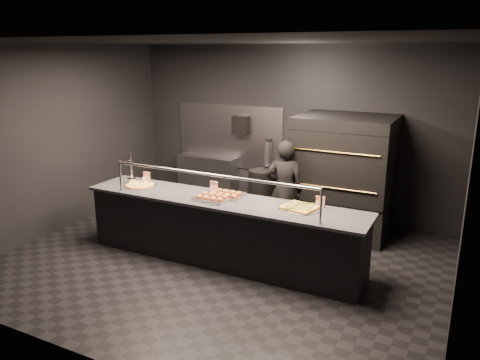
{
  "coord_description": "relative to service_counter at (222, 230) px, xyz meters",
  "views": [
    {
      "loc": [
        2.99,
        -5.34,
        2.89
      ],
      "look_at": [
        0.19,
        0.2,
        1.17
      ],
      "focal_mm": 35.0,
      "sensor_mm": 36.0,
      "label": 1
    }
  ],
  "objects": [
    {
      "name": "slider_tray_a",
      "position": [
        -0.1,
        -0.07,
        0.48
      ],
      "size": [
        0.55,
        0.46,
        0.07
      ],
      "color": "silver",
      "rests_on": "service_counter"
    },
    {
      "name": "room",
      "position": [
        -0.02,
        0.05,
        1.03
      ],
      "size": [
        6.04,
        6.0,
        3.0
      ],
      "color": "black",
      "rests_on": "ground"
    },
    {
      "name": "tent_cards",
      "position": [
        -0.15,
        0.28,
        0.53
      ],
      "size": [
        2.92,
        0.04,
        0.15
      ],
      "color": "white",
      "rests_on": "service_counter"
    },
    {
      "name": "fire_extinguisher",
      "position": [
        -0.35,
        2.4,
        0.6
      ],
      "size": [
        0.14,
        0.14,
        0.51
      ],
      "color": "#B2B2B7",
      "rests_on": "room"
    },
    {
      "name": "round_pizza",
      "position": [
        -1.4,
        0.01,
        0.47
      ],
      "size": [
        0.5,
        0.5,
        0.03
      ],
      "color": "silver",
      "rests_on": "service_counter"
    },
    {
      "name": "square_pizza",
      "position": [
        1.1,
        0.1,
        0.47
      ],
      "size": [
        0.54,
        0.54,
        0.05
      ],
      "color": "silver",
      "rests_on": "service_counter"
    },
    {
      "name": "slider_tray_b",
      "position": [
        -0.0,
        0.15,
        0.48
      ],
      "size": [
        0.49,
        0.38,
        0.07
      ],
      "color": "silver",
      "rests_on": "service_counter"
    },
    {
      "name": "beer_tap",
      "position": [
        -1.62,
        0.07,
        0.61
      ],
      "size": [
        0.14,
        0.19,
        0.53
      ],
      "color": "silver",
      "rests_on": "service_counter"
    },
    {
      "name": "towel_dispenser",
      "position": [
        -0.9,
        2.39,
        1.09
      ],
      "size": [
        0.3,
        0.2,
        0.35
      ],
      "primitive_type": "cube",
      "color": "black",
      "rests_on": "room"
    },
    {
      "name": "prep_shelf",
      "position": [
        -1.6,
        2.32,
        -0.01
      ],
      "size": [
        1.2,
        0.35,
        0.9
      ],
      "primitive_type": "cube",
      "color": "#99999E",
      "rests_on": "ground"
    },
    {
      "name": "condiment_jar",
      "position": [
        -1.37,
        0.1,
        0.5
      ],
      "size": [
        0.16,
        0.06,
        0.1
      ],
      "color": "silver",
      "rests_on": "service_counter"
    },
    {
      "name": "pizza_oven",
      "position": [
        1.2,
        1.9,
        0.5
      ],
      "size": [
        1.5,
        1.23,
        1.91
      ],
      "color": "black",
      "rests_on": "ground"
    },
    {
      "name": "service_counter",
      "position": [
        0.0,
        0.0,
        0.0
      ],
      "size": [
        4.1,
        0.78,
        1.37
      ],
      "color": "black",
      "rests_on": "ground"
    },
    {
      "name": "worker",
      "position": [
        0.46,
        1.18,
        0.33
      ],
      "size": [
        0.67,
        0.54,
        1.59
      ],
      "primitive_type": "imported",
      "rotation": [
        0.0,
        0.0,
        3.45
      ],
      "color": "black",
      "rests_on": "ground"
    },
    {
      "name": "trash_bin",
      "position": [
        -0.36,
        2.15,
        -0.07
      ],
      "size": [
        0.48,
        0.48,
        0.8
      ],
      "primitive_type": "cylinder",
      "color": "black",
      "rests_on": "ground"
    }
  ]
}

